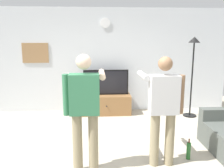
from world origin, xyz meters
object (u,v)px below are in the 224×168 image
person_standing_nearer_lamp (85,107)px  beverage_bottle (188,151)px  television (106,82)px  framed_picture (35,53)px  person_standing_nearer_couch (163,105)px  tv_stand (106,104)px  floor_lamp (193,60)px  wall_clock (105,23)px

person_standing_nearer_lamp → beverage_bottle: bearing=7.7°
television → person_standing_nearer_lamp: person_standing_nearer_lamp is taller
television → framed_picture: 1.95m
framed_picture → person_standing_nearer_couch: bearing=-48.6°
framed_picture → person_standing_nearer_lamp: size_ratio=0.38×
person_standing_nearer_couch → beverage_bottle: size_ratio=4.80×
beverage_bottle → tv_stand: bearing=116.4°
television → framed_picture: (-1.79, 0.25, 0.74)m
person_standing_nearer_lamp → beverage_bottle: (1.64, 0.22, -0.83)m
television → person_standing_nearer_lamp: bearing=-98.6°
tv_stand → floor_lamp: bearing=-9.6°
television → person_standing_nearer_couch: person_standing_nearer_couch is taller
tv_stand → television: bearing=90.0°
person_standing_nearer_couch → framed_picture: bearing=131.4°
tv_stand → floor_lamp: size_ratio=0.64×
wall_clock → beverage_bottle: 3.71m
framed_picture → person_standing_nearer_lamp: (1.38, -2.98, -0.58)m
tv_stand → framed_picture: bearing=170.6°
floor_lamp → person_standing_nearer_lamp: (-2.51, -2.33, -0.43)m
beverage_bottle → wall_clock: bearing=114.0°
floor_lamp → television: bearing=169.2°
television → framed_picture: size_ratio=1.74×
television → floor_lamp: floor_lamp is taller
framed_picture → floor_lamp: floor_lamp is taller
framed_picture → person_standing_nearer_couch: 3.88m
television → person_standing_nearer_lamp: 2.76m
floor_lamp → person_standing_nearer_lamp: floor_lamp is taller
person_standing_nearer_lamp → person_standing_nearer_couch: size_ratio=1.03×
framed_picture → floor_lamp: (3.88, -0.65, -0.15)m
wall_clock → floor_lamp: wall_clock is taller
person_standing_nearer_lamp → television: bearing=81.4°
tv_stand → person_standing_nearer_couch: bearing=-73.9°
tv_stand → person_standing_nearer_lamp: bearing=-98.8°
wall_clock → beverage_bottle: (1.22, -2.75, -2.17)m
framed_picture → person_standing_nearer_couch: framed_picture is taller
wall_clock → framed_picture: size_ratio=0.39×
wall_clock → television: bearing=-90.0°
tv_stand → floor_lamp: (2.09, -0.35, 1.16)m
tv_stand → wall_clock: size_ratio=4.92×
television → floor_lamp: size_ratio=0.58×
floor_lamp → person_standing_nearer_couch: bearing=-121.2°
television → beverage_bottle: television is taller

